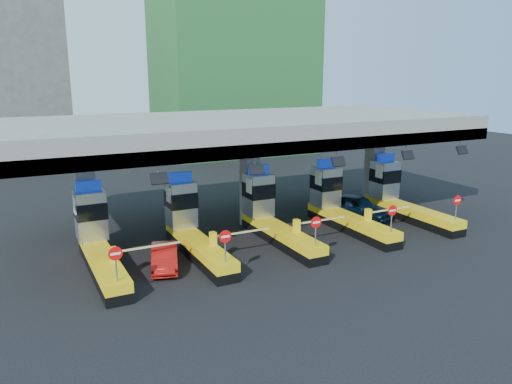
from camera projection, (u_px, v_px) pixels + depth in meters
name	position (u px, v px, depth m)	size (l,w,h in m)	color
ground	(272.00, 238.00, 29.76)	(120.00, 120.00, 0.00)	black
toll_canopy	(251.00, 131.00, 30.83)	(28.00, 12.09, 7.00)	slate
toll_lane_far_left	(97.00, 239.00, 25.30)	(4.43, 8.00, 4.16)	black
toll_lane_left	(190.00, 226.00, 27.49)	(4.43, 8.00, 4.16)	black
toll_lane_center	(270.00, 215.00, 29.68)	(4.43, 8.00, 4.16)	black
toll_lane_right	(339.00, 205.00, 31.87)	(4.43, 8.00, 4.16)	black
toll_lane_far_right	(399.00, 197.00, 34.06)	(4.43, 8.00, 4.16)	black
bg_building_scaffold	(233.00, 36.00, 59.57)	(18.00, 12.00, 28.00)	#1E5926
van	(357.00, 207.00, 33.43)	(1.98, 4.91, 1.67)	black
red_car	(165.00, 257.00, 25.07)	(1.26, 3.62, 1.19)	#A9110D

